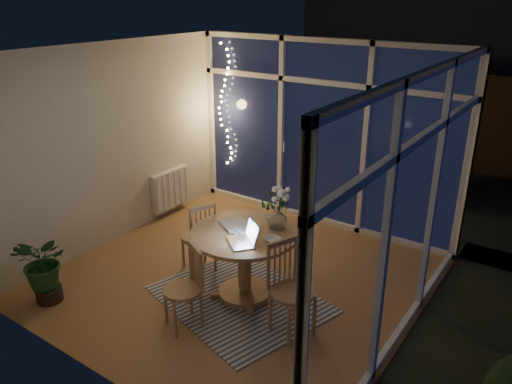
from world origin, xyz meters
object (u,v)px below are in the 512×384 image
chair_left (198,235)px  laptop (241,232)px  flower_vase (277,218)px  potted_plant (45,270)px  chair_front (182,288)px  dining_table (245,264)px  chair_right (293,290)px

chair_left → laptop: bearing=91.7°
chair_left → laptop: (0.91, -0.37, 0.45)m
chair_left → flower_vase: (1.02, 0.14, 0.43)m
flower_vase → potted_plant: 2.55m
potted_plant → laptop: bearing=30.6°
potted_plant → flower_vase: bearing=39.6°
chair_front → flower_vase: 1.24m
chair_front → flower_vase: (0.41, 1.08, 0.46)m
dining_table → flower_vase: flower_vase is taller
chair_left → chair_right: chair_right is taller
chair_right → laptop: laptop is taller
chair_right → potted_plant: chair_right is taller
laptop → chair_front: bearing=-80.3°
chair_right → potted_plant: bearing=134.2°
flower_vase → potted_plant: flower_vase is taller
dining_table → potted_plant: 2.14m
dining_table → chair_front: 0.81m
chair_left → chair_front: (0.61, -0.94, -0.02)m
dining_table → laptop: 0.57m
chair_left → flower_vase: 1.12m
chair_right → flower_vase: bearing=65.8°
chair_left → laptop: size_ratio=2.76×
dining_table → chair_left: (-0.80, 0.15, 0.06)m
dining_table → potted_plant: (-1.70, -1.30, -0.01)m
flower_vase → potted_plant: (-1.92, -1.59, -0.51)m
dining_table → chair_front: (-0.19, -0.79, 0.04)m
chair_front → chair_right: bearing=54.9°
chair_right → chair_front: (-0.96, -0.52, -0.05)m
flower_vase → potted_plant: size_ratio=0.28×
chair_right → flower_vase: size_ratio=4.66×
laptop → potted_plant: bearing=-111.0°
chair_front → chair_left: bearing=149.1°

